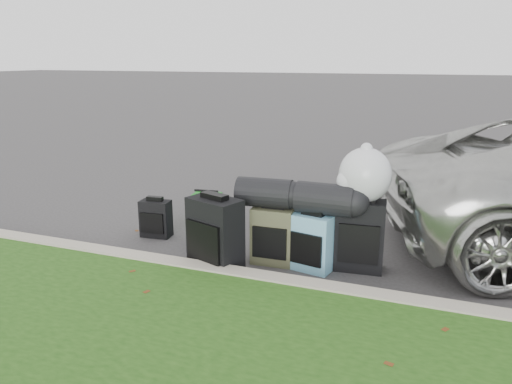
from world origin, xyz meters
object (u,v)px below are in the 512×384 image
(suitcase_large_black_left, at_px, (215,235))
(suitcase_teal, at_px, (312,243))
(suitcase_small_black, at_px, (156,219))
(tote_green, at_px, (207,209))
(suitcase_olive, at_px, (273,235))
(tote_navy, at_px, (205,231))
(suitcase_large_black_right, at_px, (360,235))

(suitcase_large_black_left, relative_size, suitcase_teal, 1.30)
(suitcase_small_black, height_order, tote_green, suitcase_small_black)
(suitcase_small_black, relative_size, suitcase_teal, 0.77)
(suitcase_olive, xyz_separation_m, suitcase_teal, (0.40, -0.03, -0.01))
(suitcase_small_black, distance_m, suitcase_olive, 1.53)
(suitcase_olive, height_order, tote_navy, suitcase_olive)
(suitcase_olive, relative_size, suitcase_large_black_right, 0.83)
(suitcase_teal, height_order, tote_green, suitcase_teal)
(suitcase_large_black_right, relative_size, tote_green, 1.83)
(suitcase_large_black_left, bearing_deg, suitcase_teal, 40.79)
(suitcase_small_black, bearing_deg, suitcase_large_black_right, -7.76)
(suitcase_large_black_left, xyz_separation_m, tote_navy, (-0.40, 0.57, -0.20))
(suitcase_large_black_left, height_order, tote_navy, suitcase_large_black_left)
(suitcase_large_black_left, distance_m, suitcase_large_black_right, 1.39)
(suitcase_small_black, xyz_separation_m, suitcase_teal, (1.91, -0.27, 0.07))
(suitcase_large_black_left, xyz_separation_m, tote_green, (-0.71, 1.25, -0.17))
(suitcase_olive, bearing_deg, suitcase_large_black_left, -142.96)
(tote_green, bearing_deg, suitcase_small_black, -125.78)
(tote_green, xyz_separation_m, tote_navy, (0.31, -0.67, -0.03))
(suitcase_small_black, height_order, tote_navy, suitcase_small_black)
(suitcase_large_black_left, bearing_deg, tote_navy, 143.90)
(suitcase_teal, height_order, suitcase_large_black_right, suitcase_large_black_right)
(suitcase_small_black, relative_size, tote_navy, 1.35)
(suitcase_teal, bearing_deg, tote_green, 161.41)
(suitcase_large_black_left, xyz_separation_m, suitcase_large_black_right, (1.29, 0.53, -0.02))
(suitcase_large_black_left, relative_size, tote_navy, 2.29)
(suitcase_teal, relative_size, tote_navy, 1.76)
(suitcase_small_black, bearing_deg, suitcase_teal, -13.64)
(suitcase_teal, distance_m, suitcase_large_black_right, 0.47)
(suitcase_large_black_left, distance_m, suitcase_olive, 0.60)
(tote_navy, bearing_deg, suitcase_small_black, 175.86)
(suitcase_large_black_right, height_order, tote_green, suitcase_large_black_right)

